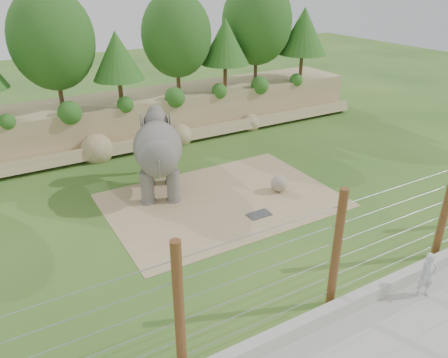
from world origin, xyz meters
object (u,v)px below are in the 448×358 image
stone_ball (279,183)px  zookeeper (427,275)px  elephant (158,157)px  barrier_fence (337,250)px

stone_ball → zookeeper: size_ratio=0.50×
elephant → barrier_fence: size_ratio=0.21×
barrier_fence → elephant: bearing=99.3°
elephant → barrier_fence: (1.58, -9.64, 0.25)m
zookeeper → elephant: bearing=136.0°
zookeeper → stone_ball: bearing=111.1°
barrier_fence → stone_ball: bearing=65.2°
barrier_fence → zookeeper: 3.32m
barrier_fence → zookeeper: (2.86, -1.17, -1.22)m
elephant → zookeeper: size_ratio=2.80×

